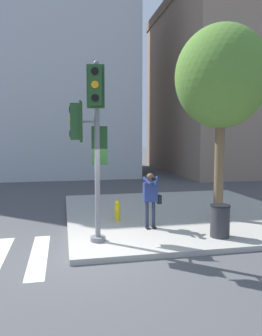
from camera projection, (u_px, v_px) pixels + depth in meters
ground_plane at (91, 256)px, 7.73m from camera, size 160.00×160.00×0.00m
sidewalk_corner at (179, 213)px, 11.84m from camera, size 8.00×8.00×0.14m
traffic_signal_pole at (93, 133)px, 8.17m from camera, size 0.99×1.35×4.54m
person_photographer at (151, 195)px, 9.57m from camera, size 0.58×0.54×1.63m
street_tree at (221, 78)px, 10.36m from camera, size 2.95×2.95×6.20m
fire_hydrant at (117, 211)px, 10.44m from camera, size 0.17×0.23×0.67m
trash_bin at (220, 221)px, 8.76m from camera, size 0.54×0.54×0.87m
building_left at (10, 48)px, 25.07m from camera, size 18.19×12.18×19.15m
building_right at (253, 89)px, 27.30m from camera, size 15.15×13.18×13.65m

